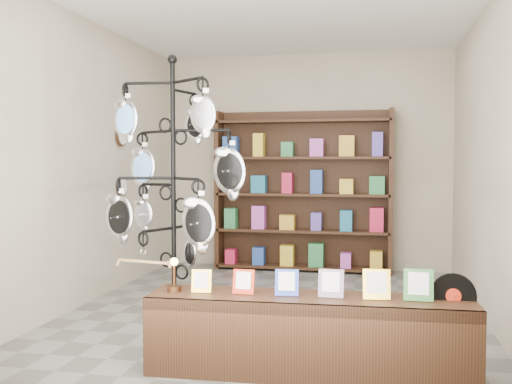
# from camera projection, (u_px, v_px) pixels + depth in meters

# --- Properties ---
(ground) EXTENTS (5.00, 5.00, 0.00)m
(ground) POSITION_uv_depth(u_px,v_px,m) (273.00, 313.00, 5.64)
(ground) COLOR slate
(ground) RESTS_ON ground
(room_envelope) EXTENTS (5.00, 5.00, 5.00)m
(room_envelope) POSITION_uv_depth(u_px,v_px,m) (274.00, 125.00, 5.55)
(room_envelope) COLOR #C0B09B
(room_envelope) RESTS_ON ground
(display_tree) EXTENTS (1.24, 1.20, 2.35)m
(display_tree) POSITION_uv_depth(u_px,v_px,m) (173.00, 179.00, 4.60)
(display_tree) COLOR black
(display_tree) RESTS_ON ground
(front_shelf) EXTENTS (2.28, 0.55, 0.80)m
(front_shelf) POSITION_uv_depth(u_px,v_px,m) (309.00, 335.00, 3.99)
(front_shelf) COLOR black
(front_shelf) RESTS_ON ground
(back_shelving) EXTENTS (2.42, 0.36, 2.20)m
(back_shelving) POSITION_uv_depth(u_px,v_px,m) (303.00, 196.00, 7.83)
(back_shelving) COLOR black
(back_shelving) RESTS_ON ground
(wall_clocks) EXTENTS (0.03, 0.24, 0.84)m
(wall_clocks) POSITION_uv_depth(u_px,v_px,m) (122.00, 162.00, 6.75)
(wall_clocks) COLOR black
(wall_clocks) RESTS_ON ground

